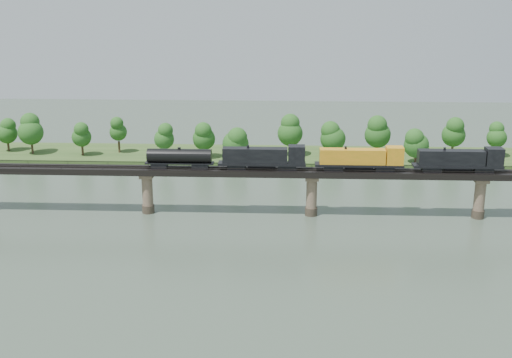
{
  "coord_description": "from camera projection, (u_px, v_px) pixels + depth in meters",
  "views": [
    {
      "loc": [
        -6.41,
        -117.82,
        52.36
      ],
      "look_at": [
        -13.44,
        30.0,
        9.0
      ],
      "focal_mm": 45.0,
      "sensor_mm": 36.0,
      "label": 1
    }
  ],
  "objects": [
    {
      "name": "bridge",
      "position": [
        312.0,
        194.0,
        154.59
      ],
      "size": [
        236.0,
        30.0,
        11.5
      ],
      "color": "#473A2D",
      "rests_on": "ground"
    },
    {
      "name": "bridge_superstructure",
      "position": [
        312.0,
        169.0,
        152.81
      ],
      "size": [
        220.0,
        4.9,
        0.75
      ],
      "color": "black",
      "rests_on": "bridge"
    },
    {
      "name": "far_bank",
      "position": [
        305.0,
        156.0,
        208.63
      ],
      "size": [
        300.0,
        24.0,
        1.6
      ],
      "primitive_type": "cube",
      "color": "#304B1E",
      "rests_on": "ground"
    },
    {
      "name": "ground",
      "position": [
        316.0,
        266.0,
        127.37
      ],
      "size": [
        400.0,
        400.0,
        0.0
      ],
      "primitive_type": "plane",
      "color": "#374638",
      "rests_on": "ground"
    },
    {
      "name": "freight_train",
      "position": [
        327.0,
        159.0,
        151.95
      ],
      "size": [
        84.61,
        3.3,
        5.82
      ],
      "color": "black",
      "rests_on": "bridge"
    },
    {
      "name": "far_treeline",
      "position": [
        280.0,
        135.0,
        202.45
      ],
      "size": [
        289.06,
        17.54,
        13.6
      ],
      "color": "#382619",
      "rests_on": "far_bank"
    }
  ]
}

